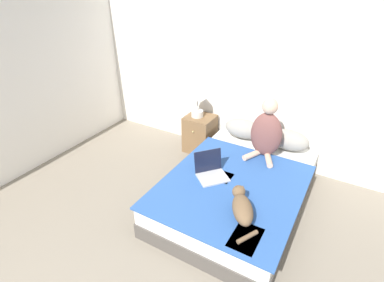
{
  "coord_description": "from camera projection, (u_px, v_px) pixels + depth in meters",
  "views": [
    {
      "loc": [
        1.07,
        0.11,
        2.38
      ],
      "look_at": [
        -0.38,
        2.58,
        0.74
      ],
      "focal_mm": 28.0,
      "sensor_mm": 36.0,
      "label": 1
    }
  ],
  "objects": [
    {
      "name": "wall_back",
      "position": [
        266.0,
        71.0,
        3.78
      ],
      "size": [
        6.05,
        0.05,
        2.55
      ],
      "color": "white",
      "rests_on": "ground_plane"
    },
    {
      "name": "laptop_open",
      "position": [
        211.0,
        171.0,
        3.3
      ],
      "size": [
        0.44,
        0.44,
        0.26
      ],
      "rotation": [
        0.0,
        0.0,
        0.87
      ],
      "color": "#B7B7BC",
      "rests_on": "bed"
    },
    {
      "name": "person_sitting",
      "position": [
        266.0,
        132.0,
        3.55
      ],
      "size": [
        0.38,
        0.37,
        0.74
      ],
      "color": "brown",
      "rests_on": "bed"
    },
    {
      "name": "bed",
      "position": [
        238.0,
        190.0,
        3.43
      ],
      "size": [
        1.42,
        2.05,
        0.39
      ],
      "color": "#4C4742",
      "rests_on": "ground_plane"
    },
    {
      "name": "pillow_far",
      "position": [
        289.0,
        140.0,
        3.77
      ],
      "size": [
        0.5,
        0.28,
        0.25
      ],
      "color": "gray",
      "rests_on": "bed"
    },
    {
      "name": "table_lamp",
      "position": [
        197.0,
        97.0,
        4.15
      ],
      "size": [
        0.25,
        0.25,
        0.45
      ],
      "color": "beige",
      "rests_on": "nightstand"
    },
    {
      "name": "pillow_near",
      "position": [
        243.0,
        129.0,
        4.05
      ],
      "size": [
        0.5,
        0.28,
        0.25
      ],
      "color": "gray",
      "rests_on": "bed"
    },
    {
      "name": "wall_side",
      "position": [
        0.0,
        80.0,
        3.47
      ],
      "size": [
        0.05,
        4.77,
        2.55
      ],
      "color": "white",
      "rests_on": "ground_plane"
    },
    {
      "name": "nightstand",
      "position": [
        200.0,
        134.0,
        4.43
      ],
      "size": [
        0.4,
        0.4,
        0.55
      ],
      "color": "brown",
      "rests_on": "ground_plane"
    },
    {
      "name": "cat_tabby",
      "position": [
        242.0,
        207.0,
        2.75
      ],
      "size": [
        0.39,
        0.57,
        0.2
      ],
      "rotation": [
        0.0,
        0.0,
        2.13
      ],
      "color": "brown",
      "rests_on": "bed"
    }
  ]
}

